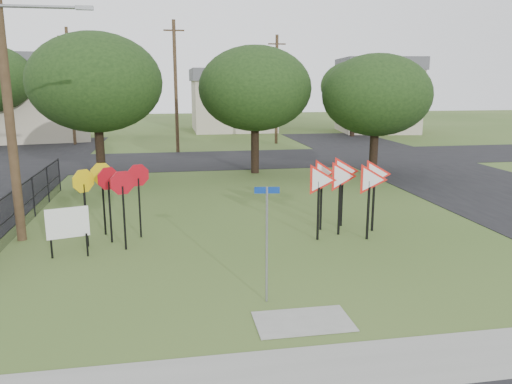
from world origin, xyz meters
TOP-DOWN VIEW (x-y plane):
  - ground at (0.00, 0.00)m, footprint 140.00×140.00m
  - sidewalk at (0.00, -4.20)m, footprint 30.00×1.60m
  - street_right at (12.00, 10.00)m, footprint 8.00×50.00m
  - street_far at (0.00, 20.00)m, footprint 60.00×8.00m
  - curb_pad at (0.00, -2.40)m, footprint 2.00×1.20m
  - street_name_sign at (-0.56, -1.28)m, footprint 0.55×0.10m
  - stop_sign_cluster at (-4.39, 3.80)m, footprint 2.18×1.81m
  - yield_sign_cluster at (2.94, 3.44)m, footprint 3.15×1.85m
  - info_board at (-5.50, 2.57)m, footprint 1.12×0.37m
  - utility_pole_main at (-7.24, 4.50)m, footprint 3.55×0.33m
  - far_pole_a at (-2.00, 24.00)m, footprint 1.40×0.24m
  - far_pole_b at (6.00, 28.00)m, footprint 1.40×0.24m
  - far_pole_c at (-10.00, 30.00)m, footprint 1.40×0.24m
  - fence_run at (-7.60, 6.25)m, footprint 0.05×11.55m
  - house_left at (-14.00, 34.00)m, footprint 10.58×8.88m
  - house_mid at (4.00, 40.00)m, footprint 8.40×8.40m
  - house_right at (18.00, 36.00)m, footprint 8.30×8.30m
  - tree_near_left at (-6.00, 14.00)m, footprint 6.40×6.40m
  - tree_near_mid at (2.00, 15.00)m, footprint 6.00×6.00m
  - tree_near_right at (8.00, 13.00)m, footprint 5.60×5.60m
  - tree_far_right at (14.00, 32.00)m, footprint 6.00×6.00m

SIDE VIEW (x-z plane):
  - ground at x=0.00m, z-range 0.00..0.00m
  - sidewalk at x=0.00m, z-range 0.00..0.02m
  - street_right at x=12.00m, z-range 0.00..0.02m
  - street_far at x=0.00m, z-range 0.00..0.02m
  - curb_pad at x=0.00m, z-range 0.00..0.02m
  - fence_run at x=-7.60m, z-range 0.03..1.53m
  - info_board at x=-5.50m, z-range 0.24..1.69m
  - street_name_sign at x=-0.56m, z-range 0.22..2.88m
  - stop_sign_cluster at x=-4.39m, z-range 0.58..2.97m
  - yield_sign_cluster at x=2.94m, z-range 0.58..3.06m
  - house_mid at x=4.00m, z-range 0.05..6.25m
  - house_left at x=-14.00m, z-range 0.05..7.25m
  - house_right at x=18.00m, z-range 0.05..7.25m
  - tree_near_right at x=8.00m, z-range 1.06..7.39m
  - far_pole_b at x=6.00m, z-range 0.10..8.60m
  - tree_near_mid at x=2.00m, z-range 1.14..7.94m
  - tree_far_right at x=14.00m, z-range 1.14..7.94m
  - far_pole_a at x=-2.00m, z-range 0.10..9.10m
  - far_pole_c at x=-10.00m, z-range 0.10..9.10m
  - tree_near_left at x=-6.00m, z-range 1.22..8.49m
  - utility_pole_main at x=-7.24m, z-range 0.21..10.21m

